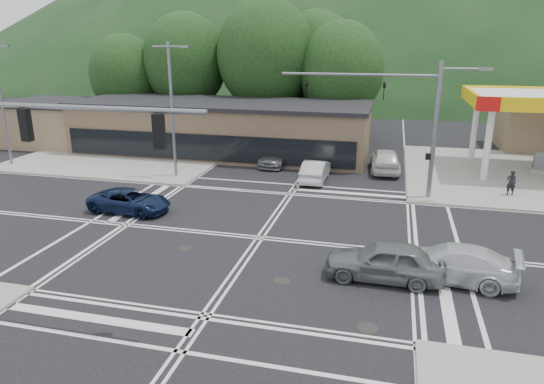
% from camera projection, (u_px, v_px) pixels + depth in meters
% --- Properties ---
extents(ground, '(120.00, 120.00, 0.00)m').
position_uv_depth(ground, '(260.00, 238.00, 23.33)').
color(ground, black).
rests_on(ground, ground).
extents(sidewalk_ne, '(16.00, 16.00, 0.15)m').
position_uv_depth(sidewalk_ne, '(524.00, 176.00, 33.72)').
color(sidewalk_ne, gray).
rests_on(sidewalk_ne, ground).
extents(sidewalk_nw, '(16.00, 16.00, 0.15)m').
position_uv_depth(sidewalk_nw, '(135.00, 152.00, 40.66)').
color(sidewalk_nw, gray).
rests_on(sidewalk_nw, ground).
extents(commercial_row, '(24.00, 8.00, 4.00)m').
position_uv_depth(commercial_row, '(221.00, 129.00, 40.31)').
color(commercial_row, brown).
rests_on(commercial_row, ground).
extents(commercial_nw, '(8.00, 7.00, 3.60)m').
position_uv_depth(commercial_nw, '(55.00, 124.00, 44.07)').
color(commercial_nw, '#846B4F').
rests_on(commercial_nw, ground).
extents(hill_north, '(252.00, 126.00, 140.00)m').
position_uv_depth(hill_north, '(368.00, 83.00, 106.62)').
color(hill_north, '#173317').
rests_on(hill_north, ground).
extents(tree_n_a, '(8.00, 8.00, 11.75)m').
position_uv_depth(tree_n_a, '(185.00, 61.00, 46.63)').
color(tree_n_a, '#382619').
rests_on(tree_n_a, ground).
extents(tree_n_b, '(9.00, 9.00, 12.98)m').
position_uv_depth(tree_n_b, '(266.00, 55.00, 44.59)').
color(tree_n_b, '#382619').
rests_on(tree_n_b, ground).
extents(tree_n_c, '(7.60, 7.60, 10.87)m').
position_uv_depth(tree_n_c, '(341.00, 70.00, 43.36)').
color(tree_n_c, '#382619').
rests_on(tree_n_c, ground).
extents(tree_n_d, '(6.80, 6.80, 9.76)m').
position_uv_depth(tree_n_d, '(125.00, 75.00, 47.48)').
color(tree_n_d, '#382619').
rests_on(tree_n_d, ground).
extents(tree_n_e, '(8.40, 8.40, 11.98)m').
position_uv_depth(tree_n_e, '(315.00, 61.00, 47.56)').
color(tree_n_e, '#382619').
rests_on(tree_n_e, ground).
extents(streetlight_nw, '(2.50, 0.25, 9.00)m').
position_uv_depth(streetlight_nw, '(173.00, 104.00, 32.09)').
color(streetlight_nw, slate).
rests_on(streetlight_nw, ground).
extents(streetlight_w, '(2.50, 0.25, 9.00)m').
position_uv_depth(streetlight_w, '(2.00, 98.00, 35.21)').
color(streetlight_w, slate).
rests_on(streetlight_w, ground).
extents(signal_mast_ne, '(11.65, 0.30, 8.00)m').
position_uv_depth(signal_mast_ne, '(414.00, 114.00, 27.79)').
color(signal_mast_ne, slate).
rests_on(signal_mast_ne, ground).
extents(signal_mast_sw, '(9.14, 0.28, 8.00)m').
position_uv_depth(signal_mast_sw, '(1.00, 169.00, 15.68)').
color(signal_mast_sw, slate).
rests_on(signal_mast_sw, ground).
extents(car_blue_west, '(4.64, 2.32, 1.26)m').
position_uv_depth(car_blue_west, '(130.00, 201.00, 26.71)').
color(car_blue_west, '#0C1734').
rests_on(car_blue_west, ground).
extents(car_grey_center, '(4.64, 1.90, 1.58)m').
position_uv_depth(car_grey_center, '(384.00, 261.00, 19.10)').
color(car_grey_center, slate).
rests_on(car_grey_center, ground).
extents(car_silver_east, '(5.20, 2.76, 1.43)m').
position_uv_depth(car_silver_east, '(452.00, 263.00, 19.10)').
color(car_silver_east, silver).
rests_on(car_silver_east, ground).
extents(car_queue_a, '(1.54, 4.32, 1.42)m').
position_uv_depth(car_queue_a, '(315.00, 170.00, 32.62)').
color(car_queue_a, '#B7BABF').
rests_on(car_queue_a, ground).
extents(car_queue_b, '(2.39, 5.14, 1.70)m').
position_uv_depth(car_queue_b, '(385.00, 160.00, 34.87)').
color(car_queue_b, silver).
rests_on(car_queue_b, ground).
extents(car_northbound, '(2.40, 4.81, 1.34)m').
position_uv_depth(car_northbound, '(278.00, 156.00, 36.79)').
color(car_northbound, slate).
rests_on(car_northbound, ground).
extents(pedestrian, '(0.58, 0.40, 1.52)m').
position_uv_depth(pedestrian, '(511.00, 183.00, 29.10)').
color(pedestrian, black).
rests_on(pedestrian, sidewalk_ne).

